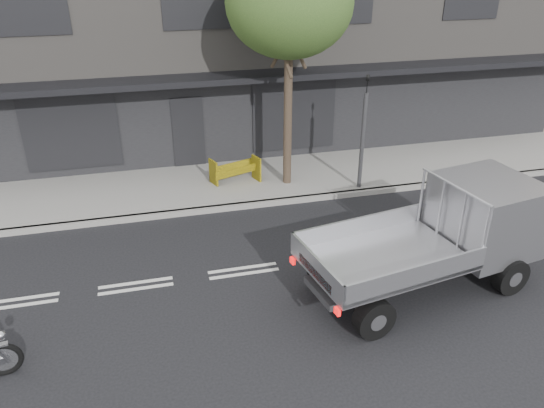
{
  "coord_description": "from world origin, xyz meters",
  "views": [
    {
      "loc": [
        -1.83,
        -9.98,
        6.83
      ],
      "look_at": [
        0.8,
        0.5,
        1.38
      ],
      "focal_mm": 35.0,
      "sensor_mm": 36.0,
      "label": 1
    }
  ],
  "objects_px": {
    "flatbed_ute": "(468,223)",
    "construction_barrier": "(236,172)",
    "street_tree": "(289,4)",
    "traffic_light_pole": "(363,139)"
  },
  "relations": [
    {
      "from": "flatbed_ute",
      "to": "construction_barrier",
      "type": "bearing_deg",
      "value": 114.82
    },
    {
      "from": "traffic_light_pole",
      "to": "flatbed_ute",
      "type": "xyz_separation_m",
      "value": [
        0.47,
        -4.7,
        -0.31
      ]
    },
    {
      "from": "flatbed_ute",
      "to": "traffic_light_pole",
      "type": "bearing_deg",
      "value": 85.74
    },
    {
      "from": "flatbed_ute",
      "to": "construction_barrier",
      "type": "xyz_separation_m",
      "value": [
        -3.99,
        5.74,
        -0.8
      ]
    },
    {
      "from": "flatbed_ute",
      "to": "street_tree",
      "type": "bearing_deg",
      "value": 104.01
    },
    {
      "from": "street_tree",
      "to": "construction_barrier",
      "type": "bearing_deg",
      "value": 172.86
    },
    {
      "from": "flatbed_ute",
      "to": "construction_barrier",
      "type": "height_order",
      "value": "flatbed_ute"
    },
    {
      "from": "flatbed_ute",
      "to": "construction_barrier",
      "type": "distance_m",
      "value": 7.04
    },
    {
      "from": "construction_barrier",
      "to": "flatbed_ute",
      "type": "bearing_deg",
      "value": -55.2
    },
    {
      "from": "street_tree",
      "to": "flatbed_ute",
      "type": "relative_size",
      "value": 1.26
    }
  ]
}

